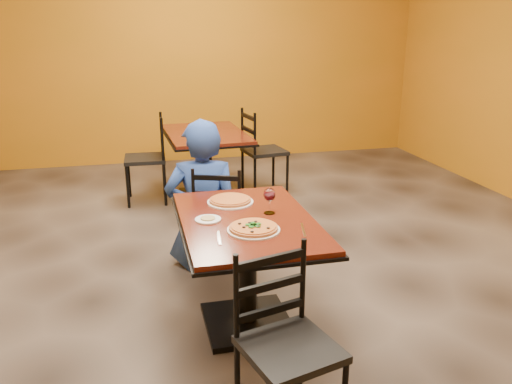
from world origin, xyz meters
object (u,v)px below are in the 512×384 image
object	(u,v)px
side_plate	(208,219)
wine_glass	(269,200)
chair_main_far	(221,216)
pizza_far	(230,200)
table_second	(206,149)
table_main	(247,247)
pizza_main	(254,227)
plate_far	(230,202)
chair_second_right	(265,152)
chair_main_near	(290,350)
diner	(202,194)
chair_second_left	(145,159)
plate_main	(254,230)

from	to	relation	value
side_plate	wine_glass	size ratio (longest dim) A/B	0.89
chair_main_far	pizza_far	size ratio (longest dim) A/B	3.08
table_second	wine_glass	world-z (taller)	wine_glass
table_main	pizza_main	world-z (taller)	pizza_main
plate_far	wine_glass	size ratio (longest dim) A/B	1.72
side_plate	wine_glass	distance (m)	0.41
pizza_far	table_main	bearing A→B (deg)	-81.92
table_second	chair_second_right	xyz separation A→B (m)	(0.68, 0.00, -0.07)
chair_main_near	diner	distance (m)	1.96
chair_second_left	diner	world-z (taller)	diner
plate_main	side_plate	xyz separation A→B (m)	(-0.23, 0.23, 0.00)
chair_second_left	plate_main	world-z (taller)	chair_second_left
wine_glass	plate_far	bearing A→B (deg)	128.33
chair_main_near	wine_glass	world-z (taller)	wine_glass
side_plate	wine_glass	xyz separation A→B (m)	(0.40, 0.03, 0.08)
chair_second_left	side_plate	size ratio (longest dim) A/B	6.03
chair_second_right	side_plate	bearing A→B (deg)	150.43
chair_second_right	plate_far	distance (m)	2.58
chair_second_left	pizza_far	bearing A→B (deg)	13.84
table_main	plate_far	world-z (taller)	plate_far
chair_main_near	chair_second_left	world-z (taller)	chair_second_left
chair_main_near	chair_main_far	size ratio (longest dim) A/B	1.05
diner	wine_glass	xyz separation A→B (m)	(0.30, -0.94, 0.24)
table_second	chair_main_near	xyz separation A→B (m)	(-0.15, -3.68, -0.11)
table_main	chair_main_near	world-z (taller)	chair_main_near
chair_main_far	chair_second_left	xyz separation A→B (m)	(-0.53, 1.80, 0.05)
pizza_main	pizza_far	xyz separation A→B (m)	(-0.04, 0.52, 0.00)
diner	chair_main_far	bearing A→B (deg)	161.06
plate_far	wine_glass	bearing A→B (deg)	-51.67
chair_main_far	wine_glass	xyz separation A→B (m)	(0.17, -0.87, 0.41)
plate_main	plate_far	size ratio (longest dim) A/B	1.00
chair_main_far	table_second	bearing A→B (deg)	-75.42
table_main	side_plate	xyz separation A→B (m)	(-0.24, 0.02, 0.20)
chair_second_right	plate_main	bearing A→B (deg)	156.07
table_main	diner	distance (m)	1.01
chair_main_far	side_plate	distance (m)	0.99
chair_main_far	pizza_far	distance (m)	0.70
chair_main_far	chair_second_right	distance (m)	1.98
chair_main_near	pizza_main	distance (m)	0.81
chair_second_right	pizza_far	bearing A→B (deg)	152.11
chair_main_far	diner	size ratio (longest dim) A/B	0.71
chair_second_left	wine_glass	xyz separation A→B (m)	(0.70, -2.67, 0.36)
chair_main_far	chair_second_right	bearing A→B (deg)	-95.41
table_second	side_plate	xyz separation A→B (m)	(-0.38, -2.70, 0.20)
chair_second_left	side_plate	xyz separation A→B (m)	(0.30, -2.70, 0.27)
chair_main_far	plate_far	distance (m)	0.70
diner	plate_far	world-z (taller)	diner
chair_second_right	pizza_far	distance (m)	2.58
pizza_far	chair_main_far	bearing A→B (deg)	86.66
table_main	side_plate	size ratio (longest dim) A/B	7.69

